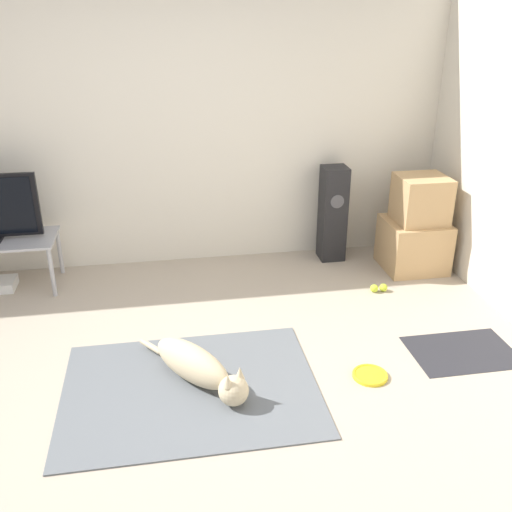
# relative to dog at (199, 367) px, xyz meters

# --- Properties ---
(ground_plane) EXTENTS (12.00, 12.00, 0.00)m
(ground_plane) POSITION_rel_dog_xyz_m (-0.20, -0.13, -0.13)
(ground_plane) COLOR #B2A38E
(wall_back) EXTENTS (8.00, 0.06, 2.55)m
(wall_back) POSITION_rel_dog_xyz_m (-0.20, 1.97, 1.15)
(wall_back) COLOR silver
(wall_back) RESTS_ON ground_plane
(area_rug) EXTENTS (1.57, 1.18, 0.01)m
(area_rug) POSITION_rel_dog_xyz_m (-0.06, -0.05, -0.12)
(area_rug) COLOR slate
(area_rug) RESTS_ON ground_plane
(dog) EXTENTS (0.65, 0.81, 0.24)m
(dog) POSITION_rel_dog_xyz_m (0.00, 0.00, 0.00)
(dog) COLOR beige
(dog) RESTS_ON area_rug
(frisbee) EXTENTS (0.23, 0.23, 0.03)m
(frisbee) POSITION_rel_dog_xyz_m (1.09, -0.11, -0.11)
(frisbee) COLOR yellow
(frisbee) RESTS_ON ground_plane
(cardboard_box_lower) EXTENTS (0.53, 0.50, 0.44)m
(cardboard_box_lower) POSITION_rel_dog_xyz_m (2.03, 1.41, 0.10)
(cardboard_box_lower) COLOR tan
(cardboard_box_lower) RESTS_ON ground_plane
(cardboard_box_upper) EXTENTS (0.42, 0.40, 0.40)m
(cardboard_box_upper) POSITION_rel_dog_xyz_m (2.05, 1.40, 0.52)
(cardboard_box_upper) COLOR tan
(cardboard_box_upper) RESTS_ON cardboard_box_lower
(floor_speaker) EXTENTS (0.22, 0.23, 0.87)m
(floor_speaker) POSITION_rel_dog_xyz_m (1.37, 1.74, 0.31)
(floor_speaker) COLOR black
(floor_speaker) RESTS_ON ground_plane
(tennis_ball_by_boxes) EXTENTS (0.07, 0.07, 0.07)m
(tennis_ball_by_boxes) POSITION_rel_dog_xyz_m (1.61, 1.00, -0.09)
(tennis_ball_by_boxes) COLOR #C6E033
(tennis_ball_by_boxes) RESTS_ON ground_plane
(tennis_ball_near_speaker) EXTENTS (0.07, 0.07, 0.07)m
(tennis_ball_near_speaker) POSITION_rel_dog_xyz_m (1.53, 1.00, -0.09)
(tennis_ball_near_speaker) COLOR #C6E033
(tennis_ball_near_speaker) RESTS_ON ground_plane
(door_mat) EXTENTS (0.72, 0.50, 0.01)m
(door_mat) POSITION_rel_dog_xyz_m (1.81, 0.05, -0.12)
(door_mat) COLOR #28282D
(door_mat) RESTS_ON ground_plane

